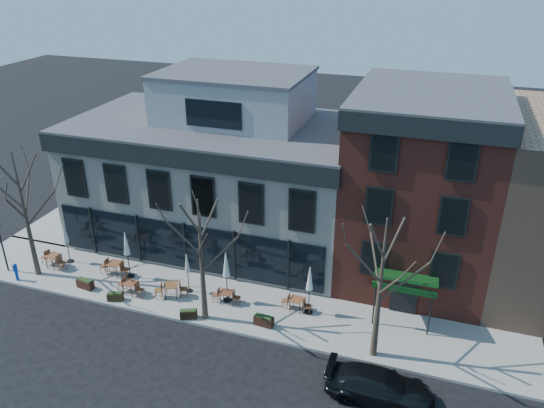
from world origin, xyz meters
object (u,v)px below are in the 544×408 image
(cafe_set_0, at_px, (54,260))
(call_box, at_px, (16,271))
(parked_sedan, at_px, (380,386))
(umbrella_0, at_px, (65,234))

(cafe_set_0, bearing_deg, call_box, -120.66)
(parked_sedan, height_order, cafe_set_0, parked_sedan)
(parked_sedan, height_order, umbrella_0, umbrella_0)
(call_box, distance_m, cafe_set_0, 2.24)
(umbrella_0, bearing_deg, cafe_set_0, -121.21)
(umbrella_0, bearing_deg, parked_sedan, -14.17)
(parked_sedan, relative_size, call_box, 4.07)
(cafe_set_0, bearing_deg, parked_sedan, -11.68)
(call_box, xyz_separation_m, cafe_set_0, (1.14, 1.92, -0.09))
(parked_sedan, bearing_deg, umbrella_0, 75.50)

